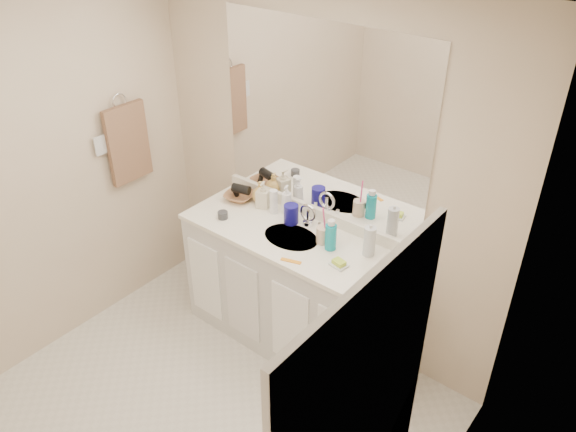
{
  "coord_description": "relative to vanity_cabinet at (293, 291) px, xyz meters",
  "views": [
    {
      "loc": [
        1.82,
        -1.3,
        2.86
      ],
      "look_at": [
        0.0,
        0.97,
        1.05
      ],
      "focal_mm": 35.0,
      "sensor_mm": 36.0,
      "label": 1
    }
  ],
  "objects": [
    {
      "name": "switch_plate",
      "position": [
        -1.27,
        -0.45,
        0.88
      ],
      "size": [
        0.01,
        0.08,
        0.13
      ],
      "primitive_type": "cube",
      "color": "silver",
      "rests_on": "wall_left"
    },
    {
      "name": "countertop",
      "position": [
        0.0,
        0.0,
        0.44
      ],
      "size": [
        1.52,
        0.57,
        0.03
      ],
      "primitive_type": "cube",
      "color": "white",
      "rests_on": "vanity_cabinet"
    },
    {
      "name": "sink_basin",
      "position": [
        0.0,
        -0.02,
        0.44
      ],
      "size": [
        0.37,
        0.37,
        0.02
      ],
      "primitive_type": "cylinder",
      "color": "beige",
      "rests_on": "countertop"
    },
    {
      "name": "soap_bottle_white",
      "position": [
        -0.21,
        0.2,
        0.55
      ],
      "size": [
        0.09,
        0.09,
        0.2
      ],
      "primitive_type": "imported",
      "rotation": [
        0.0,
        0.0,
        0.26
      ],
      "color": "white",
      "rests_on": "countertop"
    },
    {
      "name": "orange_comb",
      "position": [
        0.16,
        -0.22,
        0.46
      ],
      "size": [
        0.13,
        0.06,
        0.01
      ],
      "primitive_type": "cube",
      "rotation": [
        0.0,
        0.0,
        0.31
      ],
      "color": "orange",
      "rests_on": "countertop"
    },
    {
      "name": "hair_dryer",
      "position": [
        -0.56,
        0.12,
        0.54
      ],
      "size": [
        0.14,
        0.09,
        0.06
      ],
      "primitive_type": "cylinder",
      "rotation": [
        0.0,
        1.57,
        0.25
      ],
      "color": "black",
      "rests_on": "wicker_basket"
    },
    {
      "name": "soap_bottle_cream",
      "position": [
        -0.38,
        0.15,
        0.55
      ],
      "size": [
        0.11,
        0.11,
        0.19
      ],
      "primitive_type": "imported",
      "rotation": [
        0.0,
        0.0,
        0.36
      ],
      "color": "beige",
      "rests_on": "countertop"
    },
    {
      "name": "clear_pump_bottle",
      "position": [
        0.48,
        0.12,
        0.55
      ],
      "size": [
        0.08,
        0.08,
        0.19
      ],
      "primitive_type": "cylinder",
      "rotation": [
        0.0,
        0.0,
        0.17
      ],
      "color": "silver",
      "rests_on": "countertop"
    },
    {
      "name": "mouthwash_bottle",
      "position": [
        0.27,
        0.03,
        0.54
      ],
      "size": [
        0.09,
        0.09,
        0.17
      ],
      "primitive_type": "cylinder",
      "rotation": [
        0.0,
        0.0,
        0.39
      ],
      "color": "#0E95A9",
      "rests_on": "countertop"
    },
    {
      "name": "dark_jar",
      "position": [
        -0.49,
        -0.13,
        0.48
      ],
      "size": [
        0.08,
        0.08,
        0.05
      ],
      "primitive_type": "cylinder",
      "rotation": [
        0.0,
        0.0,
        -0.28
      ],
      "color": "#34353B",
      "rests_on": "countertop"
    },
    {
      "name": "ceiling",
      "position": [
        0.0,
        -1.02,
        1.97
      ],
      "size": [
        2.6,
        2.6,
        0.02
      ],
      "primitive_type": "cube",
      "color": "white",
      "rests_on": "wall_back"
    },
    {
      "name": "mirror",
      "position": [
        0.0,
        0.27,
        1.14
      ],
      "size": [
        1.48,
        0.01,
        1.2
      ],
      "primitive_type": "cube",
      "color": "white",
      "rests_on": "wall_back"
    },
    {
      "name": "toothbrush",
      "position": [
        0.2,
        0.06,
        0.6
      ],
      "size": [
        0.02,
        0.04,
        0.21
      ],
      "primitive_type": "cylinder",
      "rotation": [
        0.14,
        0.0,
        -0.32
      ],
      "color": "#F74187",
      "rests_on": "tan_cup"
    },
    {
      "name": "soap_dish",
      "position": [
        0.41,
        -0.08,
        0.46
      ],
      "size": [
        0.11,
        0.09,
        0.01
      ],
      "primitive_type": "cube",
      "rotation": [
        0.0,
        0.0,
        -0.16
      ],
      "color": "white",
      "rests_on": "countertop"
    },
    {
      "name": "vanity_cabinet",
      "position": [
        0.0,
        0.0,
        0.0
      ],
      "size": [
        1.5,
        0.55,
        0.85
      ],
      "primitive_type": "cube",
      "color": "silver",
      "rests_on": "floor"
    },
    {
      "name": "wall_back",
      "position": [
        0.0,
        0.28,
        0.77
      ],
      "size": [
        2.6,
        0.02,
        2.4
      ],
      "primitive_type": "cube",
      "color": "beige",
      "rests_on": "floor"
    },
    {
      "name": "extra_white_bottle",
      "position": [
        -0.27,
        0.14,
        0.54
      ],
      "size": [
        0.06,
        0.06,
        0.17
      ],
      "primitive_type": "cylinder",
      "rotation": [
        0.0,
        0.0,
        0.08
      ],
      "color": "white",
      "rests_on": "countertop"
    },
    {
      "name": "backsplash",
      "position": [
        0.0,
        0.26,
        0.5
      ],
      "size": [
        1.52,
        0.03,
        0.08
      ],
      "primitive_type": "cube",
      "color": "white",
      "rests_on": "countertop"
    },
    {
      "name": "faucet",
      "position": [
        0.0,
        0.16,
        0.51
      ],
      "size": [
        0.02,
        0.02,
        0.11
      ],
      "primitive_type": "cylinder",
      "color": "silver",
      "rests_on": "countertop"
    },
    {
      "name": "hand_towel",
      "position": [
        -1.25,
        -0.25,
        0.82
      ],
      "size": [
        0.04,
        0.32,
        0.55
      ],
      "primitive_type": "cube",
      "color": "brown",
      "rests_on": "towel_ring"
    },
    {
      "name": "wall_right",
      "position": [
        1.3,
        -1.02,
        0.77
      ],
      "size": [
        0.02,
        2.6,
        2.4
      ],
      "primitive_type": "cube",
      "color": "beige",
      "rests_on": "floor"
    },
    {
      "name": "tan_cup",
      "position": [
        0.19,
        0.06,
        0.51
      ],
      "size": [
        0.1,
        0.1,
        0.11
      ],
      "primitive_type": "cylinder",
      "rotation": [
        0.0,
        0.0,
        -0.38
      ],
      "color": "beige",
      "rests_on": "countertop"
    },
    {
      "name": "wall_left",
      "position": [
        -1.3,
        -1.02,
        0.77
      ],
      "size": [
        0.02,
        2.6,
        2.4
      ],
      "primitive_type": "cube",
      "color": "beige",
      "rests_on": "floor"
    },
    {
      "name": "towel_ring",
      "position": [
        -1.27,
        -0.25,
        1.12
      ],
      "size": [
        0.01,
        0.11,
        0.11
      ],
      "primitive_type": "torus",
      "rotation": [
        0.0,
        1.57,
        0.0
      ],
      "color": "silver",
      "rests_on": "wall_left"
    },
    {
      "name": "blue_mug",
      "position": [
        -0.1,
        0.11,
        0.52
      ],
      "size": [
        0.12,
        0.12,
        0.13
      ],
      "primitive_type": "cylinder",
      "rotation": [
        0.0,
        0.0,
        -0.33
      ],
      "color": "navy",
      "rests_on": "countertop"
    },
    {
      "name": "wicker_basket",
      "position": [
        -0.58,
        0.12,
        0.48
      ],
      "size": [
        0.25,
        0.25,
        0.05
      ],
      "primitive_type": "imported",
      "rotation": [
        0.0,
        0.0,
        0.24
      ],
      "color": "#95603C",
      "rests_on": "countertop"
    },
    {
      "name": "green_soap",
      "position": [
        0.41,
        -0.08,
        0.48
      ],
      "size": [
        0.08,
        0.07,
        0.03
      ],
      "primitive_type": "cube",
      "rotation": [
        0.0,
        0.0,
        -0.22
      ],
      "color": "#B6DA35",
      "rests_on": "soap_dish"
    },
    {
      "name": "soap_bottle_yellow",
      "position": [
        -0.44,
        0.19,
        0.53
      ],
      "size": [
        0.15,
        0.15,
        0.16
      ],
      "primitive_type": "imported",
      "rotation": [
        0.0,
        0.0,
        -0.24
      ],
      "color": "#D7AA53",
      "rests_on": "countertop"
    }
  ]
}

